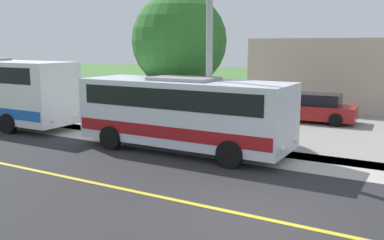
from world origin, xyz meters
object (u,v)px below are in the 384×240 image
(shuttle_bus_front, at_px, (184,110))
(street_light_pole, at_px, (208,36))
(parked_car_near, at_px, (312,108))
(tree_curbside, at_px, (179,41))

(shuttle_bus_front, distance_m, street_light_pole, 2.83)
(parked_car_near, bearing_deg, street_light_pole, -12.28)
(street_light_pole, relative_size, tree_curbside, 1.24)
(shuttle_bus_front, distance_m, tree_curbside, 4.25)
(parked_car_near, relative_size, tree_curbside, 0.73)
(parked_car_near, height_order, tree_curbside, tree_curbside)
(shuttle_bus_front, distance_m, parked_car_near, 8.83)
(shuttle_bus_front, height_order, parked_car_near, shuttle_bus_front)
(street_light_pole, height_order, parked_car_near, street_light_pole)
(parked_car_near, bearing_deg, tree_curbside, -38.92)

